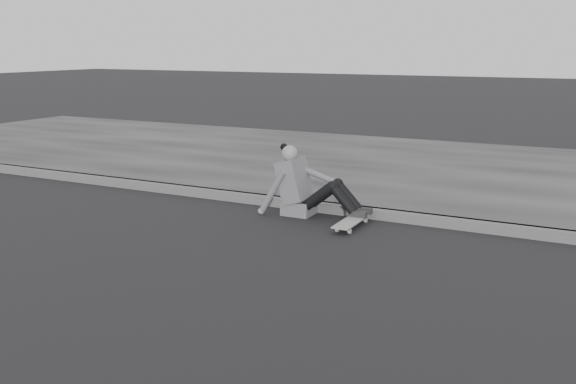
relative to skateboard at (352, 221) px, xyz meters
The scene contains 5 objects.
ground 2.21m from the skateboard, 70.04° to the right, with size 80.00×80.00×0.00m, color black.
curb 0.91m from the skateboard, 33.53° to the left, with size 24.00×0.16×0.12m, color #505050.
sidewalk 3.60m from the skateboard, 77.89° to the left, with size 24.00×6.00×0.12m, color #343434.
skateboard is the anchor object (origin of this frame).
seated_woman 0.83m from the skateboard, 161.47° to the left, with size 1.38×0.46×0.88m.
Camera 1 is at (1.80, -4.64, 2.06)m, focal length 40.00 mm.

